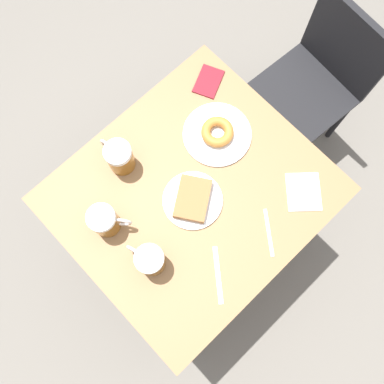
# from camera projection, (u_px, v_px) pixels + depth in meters

# --- Properties ---
(ground_plane) EXTENTS (8.00, 8.00, 0.00)m
(ground_plane) POSITION_uv_depth(u_px,v_px,m) (192.00, 229.00, 2.24)
(ground_plane) COLOR #666059
(table) EXTENTS (0.81, 0.91, 0.74)m
(table) POSITION_uv_depth(u_px,v_px,m) (192.00, 198.00, 1.59)
(table) COLOR olive
(table) RESTS_ON ground_plane
(chair) EXTENTS (0.43, 0.43, 0.83)m
(chair) POSITION_uv_depth(u_px,v_px,m) (322.00, 74.00, 1.91)
(chair) COLOR black
(chair) RESTS_ON ground_plane
(plate_with_cake) EXTENTS (0.21, 0.21, 0.04)m
(plate_with_cake) POSITION_uv_depth(u_px,v_px,m) (193.00, 200.00, 1.50)
(plate_with_cake) COLOR silver
(plate_with_cake) RESTS_ON table
(plate_with_donut) EXTENTS (0.25, 0.25, 0.05)m
(plate_with_donut) POSITION_uv_depth(u_px,v_px,m) (217.00, 133.00, 1.57)
(plate_with_donut) COLOR silver
(plate_with_donut) RESTS_ON table
(beer_mug_left) EXTENTS (0.14, 0.10, 0.13)m
(beer_mug_left) POSITION_uv_depth(u_px,v_px,m) (150.00, 260.00, 1.40)
(beer_mug_left) COLOR #8C5619
(beer_mug_left) RESTS_ON table
(beer_mug_center) EXTENTS (0.12, 0.11, 0.13)m
(beer_mug_center) POSITION_uv_depth(u_px,v_px,m) (105.00, 221.00, 1.43)
(beer_mug_center) COLOR #8C5619
(beer_mug_center) RESTS_ON table
(beer_mug_right) EXTENTS (0.14, 0.10, 0.13)m
(beer_mug_right) POSITION_uv_depth(u_px,v_px,m) (119.00, 157.00, 1.49)
(beer_mug_right) COLOR #8C5619
(beer_mug_right) RESTS_ON table
(napkin_folded) EXTENTS (0.18, 0.18, 0.00)m
(napkin_folded) POSITION_uv_depth(u_px,v_px,m) (303.00, 192.00, 1.52)
(napkin_folded) COLOR white
(napkin_folded) RESTS_ON table
(fork) EXTENTS (0.14, 0.11, 0.00)m
(fork) POSITION_uv_depth(u_px,v_px,m) (269.00, 232.00, 1.49)
(fork) COLOR silver
(fork) RESTS_ON table
(knife) EXTENTS (0.16, 0.13, 0.00)m
(knife) POSITION_uv_depth(u_px,v_px,m) (218.00, 275.00, 1.45)
(knife) COLOR silver
(knife) RESTS_ON table
(passport_near_edge) EXTENTS (0.13, 0.15, 0.01)m
(passport_near_edge) POSITION_uv_depth(u_px,v_px,m) (208.00, 81.00, 1.63)
(passport_near_edge) COLOR maroon
(passport_near_edge) RESTS_ON table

